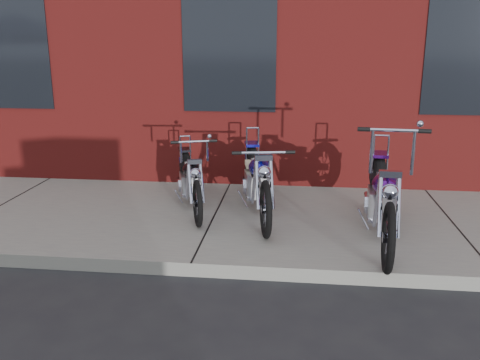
# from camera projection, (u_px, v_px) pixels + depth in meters

# --- Properties ---
(ground) EXTENTS (120.00, 120.00, 0.00)m
(ground) POSITION_uv_depth(u_px,v_px,m) (191.00, 277.00, 5.20)
(ground) COLOR #29292A
(ground) RESTS_ON ground
(sidewalk) EXTENTS (22.00, 3.00, 0.15)m
(sidewalk) POSITION_uv_depth(u_px,v_px,m) (215.00, 220.00, 6.62)
(sidewalk) COLOR slate
(sidewalk) RESTS_ON ground
(chopper_purple) EXTENTS (0.60, 2.45, 1.38)m
(chopper_purple) POSITION_uv_depth(u_px,v_px,m) (382.00, 201.00, 5.74)
(chopper_purple) COLOR black
(chopper_purple) RESTS_ON sidewalk
(chopper_blue) EXTENTS (0.68, 2.32, 1.02)m
(chopper_blue) POSITION_uv_depth(u_px,v_px,m) (258.00, 182.00, 6.59)
(chopper_blue) COLOR black
(chopper_blue) RESTS_ON sidewalk
(chopper_third) EXTENTS (0.77, 1.95, 1.03)m
(chopper_third) POSITION_uv_depth(u_px,v_px,m) (190.00, 181.00, 6.83)
(chopper_third) COLOR black
(chopper_third) RESTS_ON sidewalk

